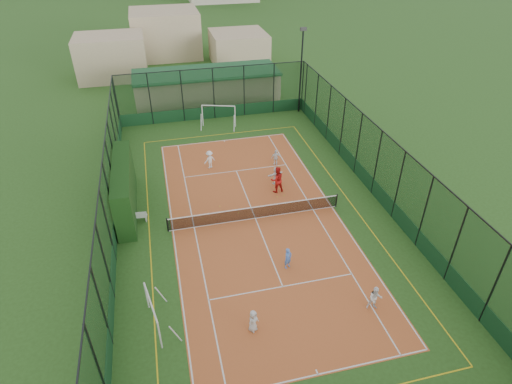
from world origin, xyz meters
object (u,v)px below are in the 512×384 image
clubhouse (207,86)px  coach (277,180)px  child_near_mid (288,258)px  floodlight_ne (301,72)px  child_near_right (375,298)px  child_far_back (276,175)px  child_far_right (276,157)px  futsal_goal_far (219,116)px  white_bench (135,216)px  child_near_left (253,321)px  child_far_left (210,160)px  futsal_goal_near (153,314)px

clubhouse → coach: 19.31m
clubhouse → child_near_mid: 27.01m
clubhouse → child_near_mid: size_ratio=11.15×
floodlight_ne → coach: bearing=-114.6°
child_near_right → child_far_back: child_near_right is taller
child_near_mid → child_far_right: child_near_mid is taller
floodlight_ne → futsal_goal_far: floodlight_ne is taller
child_near_mid → child_far_back: (1.82, 8.89, 0.01)m
white_bench → child_near_right: size_ratio=1.07×
child_near_left → child_far_left: bearing=51.5°
child_near_right → coach: coach is taller
futsal_goal_near → child_near_mid: 8.07m
child_near_mid → futsal_goal_near: bearing=169.6°
floodlight_ne → child_far_left: (-10.54, -9.20, -3.37)m
clubhouse → child_far_left: clubhouse is taller
child_near_left → child_near_mid: (2.97, 3.83, 0.03)m
futsal_goal_near → child_far_right: size_ratio=2.11×
child_far_left → child_far_back: (4.48, -3.50, -0.05)m
white_bench → futsal_goal_far: (7.88, 13.43, 0.60)m
futsal_goal_near → child_far_left: (5.02, 14.88, -0.15)m
clubhouse → futsal_goal_far: clubhouse is taller
clubhouse → child_near_mid: bearing=-88.5°
child_near_left → coach: coach is taller
child_near_left → white_bench: bearing=80.8°
floodlight_ne → child_near_left: 27.85m
child_near_left → futsal_goal_near: bearing=126.7°
futsal_goal_near → clubhouse: bearing=-24.4°
clubhouse → white_bench: bearing=-110.9°
child_near_mid → child_far_left: child_far_left is taller
floodlight_ne → child_far_right: size_ratio=6.24×
floodlight_ne → futsal_goal_far: size_ratio=2.57×
coach → child_far_left: bearing=-52.2°
clubhouse → white_bench: size_ratio=9.79×
futsal_goal_far → child_far_left: size_ratio=2.15×
white_bench → child_near_left: bearing=-56.1°
floodlight_ne → child_near_mid: bearing=-110.1°
futsal_goal_far → child_far_left: 7.86m
floodlight_ne → futsal_goal_near: (-15.56, -24.08, -3.22)m
white_bench → child_far_right: (11.10, 5.06, 0.23)m
futsal_goal_near → futsal_goal_far: 23.55m
clubhouse → futsal_goal_near: 30.29m
clubhouse → child_far_right: clubhouse is taller
child_near_left → child_far_left: (0.31, 16.22, 0.10)m
futsal_goal_far → child_near_mid: bearing=-70.2°
clubhouse → child_near_right: (4.15, -30.97, -0.84)m
white_bench → futsal_goal_near: futsal_goal_near is taller
child_near_left → child_far_right: size_ratio=0.98×
child_far_left → child_near_right: bearing=86.6°
white_bench → child_far_back: child_far_back is taller
child_far_left → white_bench: bearing=21.2°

